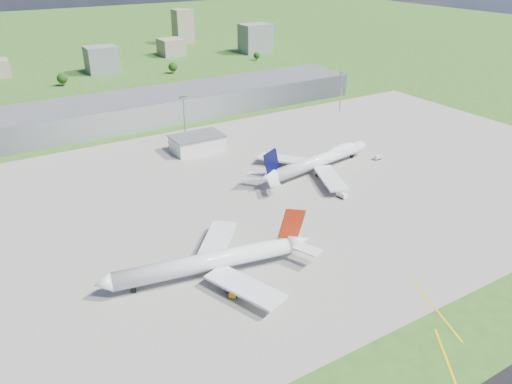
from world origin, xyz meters
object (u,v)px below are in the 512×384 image
van_white_far (378,158)px  airliner_blue_quad (320,160)px  van_white_near (341,195)px  airliner_red_twin (213,262)px  tug_yellow (234,293)px

van_white_far → airliner_blue_quad: bearing=170.5°
airliner_blue_quad → van_white_far: (33.83, -4.70, -4.16)m
van_white_far → van_white_near: bearing=-153.2°
van_white_near → airliner_blue_quad: bearing=-27.4°
van_white_near → van_white_far: van_white_near is taller
van_white_near → van_white_far: 50.04m
airliner_red_twin → tug_yellow: airliner_red_twin is taller
tug_yellow → van_white_far: bearing=-13.5°
airliner_red_twin → airliner_blue_quad: airliner_red_twin is taller
airliner_red_twin → van_white_far: airliner_red_twin is taller
tug_yellow → van_white_far: size_ratio=1.03×
airliner_blue_quad → van_white_near: airliner_blue_quad is taller
airliner_red_twin → tug_yellow: bearing=102.7°
tug_yellow → van_white_far: 130.20m
airliner_blue_quad → van_white_far: 34.41m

